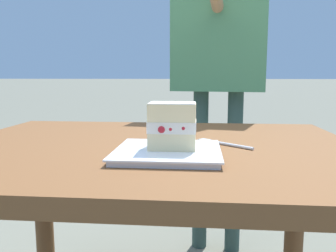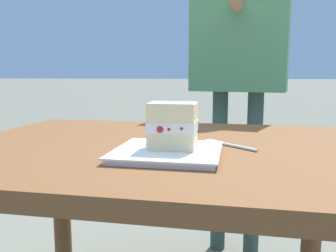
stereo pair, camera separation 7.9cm
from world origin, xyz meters
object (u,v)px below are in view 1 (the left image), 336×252
object	(u,v)px
dessert_fork	(221,143)
diner_person	(219,36)
dessert_plate	(168,152)
cake_slice	(172,126)
patio_table	(152,182)

from	to	relation	value
dessert_fork	diner_person	world-z (taller)	diner_person
dessert_plate	cake_slice	distance (m)	0.06
dessert_plate	dessert_fork	xyz separation A→B (m)	(-0.13, -0.14, -0.00)
cake_slice	dessert_fork	distance (m)	0.19
cake_slice	diner_person	bearing A→B (deg)	-99.39
dessert_plate	diner_person	size ratio (longest dim) A/B	0.15
dessert_plate	diner_person	world-z (taller)	diner_person
patio_table	cake_slice	size ratio (longest dim) A/B	10.18
dessert_fork	diner_person	distance (m)	0.85
dessert_plate	dessert_fork	world-z (taller)	dessert_plate
patio_table	dessert_plate	world-z (taller)	dessert_plate
patio_table	diner_person	world-z (taller)	diner_person
cake_slice	diner_person	xyz separation A→B (m)	(-0.15, -0.90, 0.30)
cake_slice	diner_person	size ratio (longest dim) A/B	0.07
patio_table	dessert_plate	xyz separation A→B (m)	(-0.06, 0.14, 0.12)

